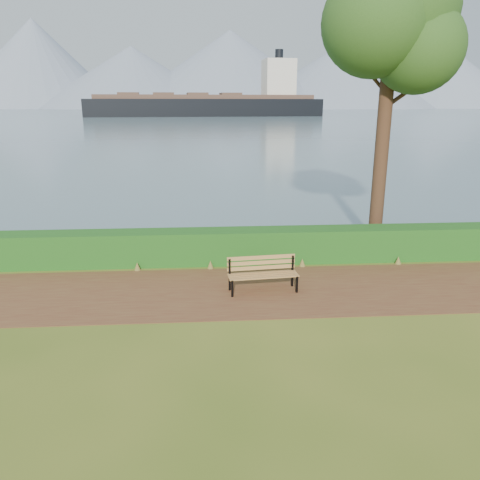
{
  "coord_description": "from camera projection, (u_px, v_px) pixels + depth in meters",
  "views": [
    {
      "loc": [
        -1.14,
        -10.79,
        4.65
      ],
      "look_at": [
        -0.3,
        1.2,
        1.1
      ],
      "focal_mm": 35.0,
      "sensor_mm": 36.0,
      "label": 1
    }
  ],
  "objects": [
    {
      "name": "bench",
      "position": [
        262.0,
        271.0,
        11.89
      ],
      "size": [
        1.81,
        0.69,
        0.89
      ],
      "rotation": [
        0.0,
        0.0,
        0.1
      ],
      "color": "black",
      "rests_on": "ground"
    },
    {
      "name": "tree",
      "position": [
        393.0,
        18.0,
        13.86
      ],
      "size": [
        4.46,
        4.25,
        9.48
      ],
      "rotation": [
        0.0,
        0.0,
        0.42
      ],
      "color": "#382317",
      "rests_on": "ground"
    },
    {
      "name": "cargo_ship",
      "position": [
        214.0,
        105.0,
        161.08
      ],
      "size": [
        81.15,
        21.18,
        24.36
      ],
      "rotation": [
        0.0,
        0.0,
        0.11
      ],
      "color": "black",
      "rests_on": "ground"
    },
    {
      "name": "mountains",
      "position": [
        196.0,
        74.0,
        391.76
      ],
      "size": [
        585.0,
        190.0,
        70.0
      ],
      "color": "slate",
      "rests_on": "ground"
    },
    {
      "name": "hedge",
      "position": [
        247.0,
        246.0,
        14.06
      ],
      "size": [
        32.0,
        0.85,
        1.0
      ],
      "primitive_type": "cube",
      "color": "#164D16",
      "rests_on": "ground"
    },
    {
      "name": "path",
      "position": [
        254.0,
        290.0,
        12.0
      ],
      "size": [
        40.0,
        3.4,
        0.01
      ],
      "primitive_type": "cube",
      "color": "brown",
      "rests_on": "ground"
    },
    {
      "name": "ground",
      "position": [
        255.0,
        295.0,
        11.71
      ],
      "size": [
        140.0,
        140.0,
        0.0
      ],
      "primitive_type": "plane",
      "color": "#475F1B",
      "rests_on": "ground"
    },
    {
      "name": "water",
      "position": [
        208.0,
        111.0,
        260.48
      ],
      "size": [
        700.0,
        510.0,
        0.0
      ],
      "primitive_type": "cube",
      "color": "#496876",
      "rests_on": "ground"
    }
  ]
}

